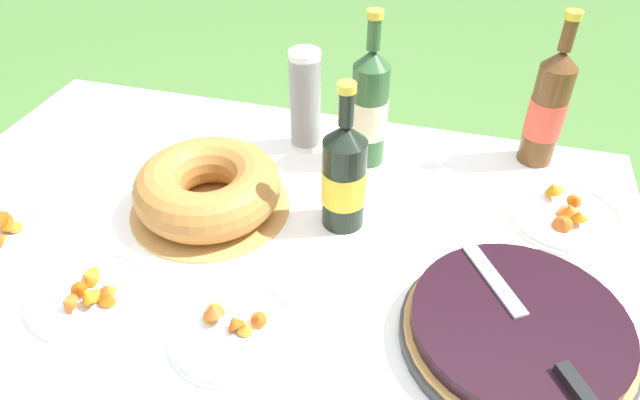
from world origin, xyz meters
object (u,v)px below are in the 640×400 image
at_px(berry_tart, 517,330).
at_px(snack_plate_far, 87,292).
at_px(cup_stack, 305,101).
at_px(snack_plate_left, 565,215).
at_px(cider_bottle_amber, 548,108).
at_px(juice_bottle_red, 344,176).
at_px(cider_bottle_green, 369,108).
at_px(serving_knife, 533,330).
at_px(snack_plate_right, 232,328).
at_px(bundt_cake, 208,188).

relative_size(berry_tart, snack_plate_far, 1.80).
distance_m(cup_stack, snack_plate_left, 0.61).
height_order(cider_bottle_amber, juice_bottle_red, cider_bottle_amber).
distance_m(cider_bottle_green, snack_plate_left, 0.46).
relative_size(berry_tart, serving_knife, 1.13).
bearing_deg(cup_stack, snack_plate_right, -85.61).
xyz_separation_m(berry_tart, cider_bottle_green, (-0.33, 0.45, 0.11)).
bearing_deg(cider_bottle_amber, cup_stack, -171.12).
xyz_separation_m(cup_stack, snack_plate_right, (0.04, -0.57, -0.11)).
xyz_separation_m(bundt_cake, juice_bottle_red, (0.27, 0.03, 0.06)).
relative_size(cider_bottle_green, juice_bottle_red, 1.14).
xyz_separation_m(bundt_cake, snack_plate_far, (-0.11, -0.28, -0.04)).
distance_m(serving_knife, bundt_cake, 0.66).
distance_m(serving_knife, juice_bottle_red, 0.43).
height_order(berry_tart, juice_bottle_red, juice_bottle_red).
height_order(serving_knife, cup_stack, cup_stack).
height_order(bundt_cake, cup_stack, cup_stack).
distance_m(bundt_cake, cider_bottle_green, 0.39).
xyz_separation_m(cider_bottle_green, juice_bottle_red, (-0.00, -0.23, -0.02)).
height_order(serving_knife, cider_bottle_amber, cider_bottle_amber).
distance_m(snack_plate_left, snack_plate_far, 0.92).
height_order(cider_bottle_green, cider_bottle_amber, cider_bottle_green).
xyz_separation_m(berry_tart, serving_knife, (0.02, -0.02, 0.04)).
bearing_deg(berry_tart, serving_knife, -57.42).
xyz_separation_m(cider_bottle_green, snack_plate_left, (0.43, -0.11, -0.12)).
relative_size(berry_tart, snack_plate_left, 1.61).
height_order(berry_tart, cup_stack, cup_stack).
relative_size(serving_knife, bundt_cake, 1.01).
xyz_separation_m(cup_stack, juice_bottle_red, (0.15, -0.25, -0.01)).
xyz_separation_m(serving_knife, cup_stack, (-0.50, 0.49, 0.06)).
distance_m(berry_tart, serving_knife, 0.05).
bearing_deg(juice_bottle_red, cider_bottle_green, 89.65).
bearing_deg(snack_plate_right, bundt_cake, 119.85).
distance_m(snack_plate_right, snack_plate_far, 0.27).
xyz_separation_m(cider_bottle_amber, snack_plate_left, (0.06, -0.21, -0.12)).
height_order(berry_tart, snack_plate_right, berry_tart).
xyz_separation_m(serving_knife, snack_plate_left, (0.08, 0.37, -0.05)).
relative_size(bundt_cake, snack_plate_far, 1.59).
relative_size(snack_plate_left, snack_plate_far, 1.12).
bearing_deg(snack_plate_right, juice_bottle_red, 71.30).
height_order(juice_bottle_red, snack_plate_left, juice_bottle_red).
bearing_deg(juice_bottle_red, serving_knife, -34.44).
xyz_separation_m(bundt_cake, snack_plate_right, (0.16, -0.29, -0.04)).
relative_size(cider_bottle_amber, snack_plate_left, 1.52).
height_order(serving_knife, snack_plate_right, serving_knife).
bearing_deg(snack_plate_left, snack_plate_far, -151.61).
xyz_separation_m(juice_bottle_red, snack_plate_left, (0.43, 0.13, -0.10)).
relative_size(snack_plate_left, snack_plate_right, 1.07).
xyz_separation_m(cider_bottle_green, snack_plate_far, (-0.38, -0.54, -0.12)).
bearing_deg(bundt_cake, snack_plate_far, -110.95).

